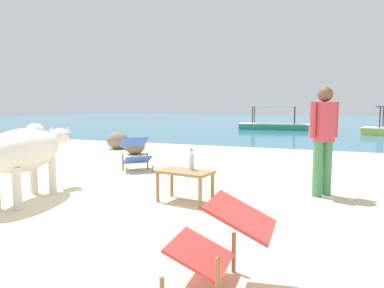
# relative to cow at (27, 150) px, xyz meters

# --- Properties ---
(sand_beach) EXTENTS (18.00, 14.00, 0.04)m
(sand_beach) POSITION_rel_cow_xyz_m (1.74, 0.31, -0.74)
(sand_beach) COLOR beige
(sand_beach) RESTS_ON ground
(water_surface) EXTENTS (60.00, 36.00, 0.03)m
(water_surface) POSITION_rel_cow_xyz_m (1.74, 22.31, -0.76)
(water_surface) COLOR teal
(water_surface) RESTS_ON ground
(cow) EXTENTS (0.86, 1.96, 1.09)m
(cow) POSITION_rel_cow_xyz_m (0.00, 0.00, 0.00)
(cow) COLOR beige
(cow) RESTS_ON sand_beach
(low_bench_table) EXTENTS (0.82, 0.55, 0.45)m
(low_bench_table) POSITION_rel_cow_xyz_m (2.13, 0.70, -0.34)
(low_bench_table) COLOR olive
(low_bench_table) RESTS_ON sand_beach
(bottle) EXTENTS (0.07, 0.07, 0.30)m
(bottle) POSITION_rel_cow_xyz_m (2.20, 0.76, -0.15)
(bottle) COLOR #A3C6D1
(bottle) RESTS_ON low_bench_table
(deck_chair_near) EXTENTS (0.91, 0.92, 0.68)m
(deck_chair_near) POSITION_rel_cow_xyz_m (0.26, 2.58, -0.33)
(deck_chair_near) COLOR olive
(deck_chair_near) RESTS_ON sand_beach
(deck_chair_far) EXTENTS (0.79, 0.57, 0.68)m
(deck_chair_far) POSITION_rel_cow_xyz_m (3.26, -1.38, -0.33)
(deck_chair_far) COLOR olive
(deck_chair_far) RESTS_ON sand_beach
(person_standing) EXTENTS (0.39, 0.38, 1.62)m
(person_standing) POSITION_rel_cow_xyz_m (3.90, 1.77, 0.23)
(person_standing) COLOR #428956
(person_standing) RESTS_ON sand_beach
(shore_rock_large) EXTENTS (0.66, 0.73, 0.42)m
(shore_rock_large) POSITION_rel_cow_xyz_m (-0.97, 4.67, -0.51)
(shore_rock_large) COLOR #6B5B4C
(shore_rock_large) RESTS_ON sand_beach
(shore_rock_medium) EXTENTS (0.93, 0.93, 0.52)m
(shore_rock_medium) POSITION_rel_cow_xyz_m (-2.05, 5.49, -0.46)
(shore_rock_medium) COLOR gray
(shore_rock_medium) RESTS_ON sand_beach
(boat_green) EXTENTS (3.74, 1.40, 1.29)m
(boat_green) POSITION_rel_cow_xyz_m (1.07, 15.87, -0.47)
(boat_green) COLOR #338E66
(boat_green) RESTS_ON water_surface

